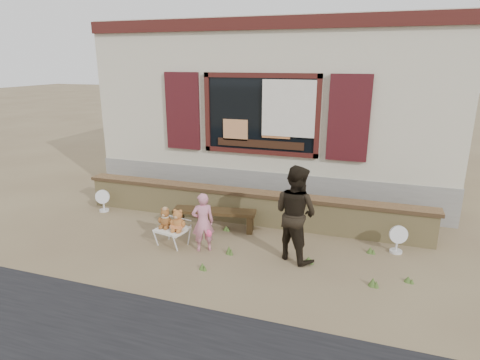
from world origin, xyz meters
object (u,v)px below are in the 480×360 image
(teddy_bear_left, at_px, (165,217))
(teddy_bear_right, at_px, (178,220))
(bench, at_px, (214,215))
(child, at_px, (203,222))
(adult, at_px, (296,213))
(folding_chair, at_px, (172,230))

(teddy_bear_left, relative_size, teddy_bear_right, 0.92)
(bench, xyz_separation_m, child, (0.15, -0.87, 0.22))
(teddy_bear_left, xyz_separation_m, adult, (2.26, 0.18, 0.30))
(adult, bearing_deg, teddy_bear_left, 33.52)
(teddy_bear_left, bearing_deg, teddy_bear_right, 0.00)
(folding_chair, distance_m, child, 0.64)
(teddy_bear_right, height_order, adult, adult)
(teddy_bear_left, bearing_deg, folding_chair, 0.00)
(teddy_bear_left, distance_m, adult, 2.29)
(child, relative_size, adult, 0.65)
(adult, bearing_deg, folding_chair, 34.53)
(bench, distance_m, teddy_bear_right, 0.97)
(folding_chair, bearing_deg, adult, 16.75)
(folding_chair, height_order, child, child)
(bench, distance_m, child, 0.91)
(child, bearing_deg, teddy_bear_right, -28.81)
(teddy_bear_left, relative_size, adult, 0.23)
(bench, relative_size, adult, 1.02)
(teddy_bear_right, distance_m, adult, 2.02)
(folding_chair, relative_size, teddy_bear_left, 1.63)
(teddy_bear_left, distance_m, teddy_bear_right, 0.28)
(child, bearing_deg, teddy_bear_left, -33.71)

